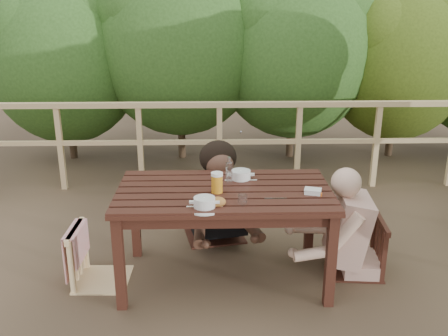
{
  "coord_description": "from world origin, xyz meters",
  "views": [
    {
      "loc": [
        -0.09,
        -3.46,
        2.09
      ],
      "look_at": [
        0.0,
        0.05,
        0.9
      ],
      "focal_mm": 40.01,
      "sensor_mm": 36.0,
      "label": 1
    }
  ],
  "objects_px": {
    "chair_left": "(99,231)",
    "woman": "(214,160)",
    "soup_far": "(241,176)",
    "butter_tub": "(313,192)",
    "table": "(224,235)",
    "bread_roll": "(217,202)",
    "chair_far": "(214,183)",
    "bottle": "(229,171)",
    "soup_near": "(204,203)",
    "beer_glass": "(217,183)",
    "tumbler": "(243,200)",
    "diner_right": "(366,188)",
    "chair_right": "(359,223)"
  },
  "relations": [
    {
      "from": "chair_right",
      "to": "soup_near",
      "type": "relative_size",
      "value": 3.34
    },
    {
      "from": "table",
      "to": "chair_left",
      "type": "xyz_separation_m",
      "value": [
        -0.95,
        -0.02,
        0.06
      ]
    },
    {
      "from": "bottle",
      "to": "beer_glass",
      "type": "bearing_deg",
      "value": -115.39
    },
    {
      "from": "tumbler",
      "to": "woman",
      "type": "bearing_deg",
      "value": 100.36
    },
    {
      "from": "bottle",
      "to": "butter_tub",
      "type": "xyz_separation_m",
      "value": [
        0.6,
        -0.25,
        -0.08
      ]
    },
    {
      "from": "table",
      "to": "woman",
      "type": "bearing_deg",
      "value": 95.33
    },
    {
      "from": "chair_far",
      "to": "soup_far",
      "type": "distance_m",
      "value": 0.64
    },
    {
      "from": "beer_glass",
      "to": "bottle",
      "type": "bearing_deg",
      "value": 64.61
    },
    {
      "from": "diner_right",
      "to": "chair_right",
      "type": "bearing_deg",
      "value": 95.1
    },
    {
      "from": "woman",
      "to": "soup_near",
      "type": "relative_size",
      "value": 5.83
    },
    {
      "from": "chair_right",
      "to": "bread_roll",
      "type": "bearing_deg",
      "value": -65.89
    },
    {
      "from": "soup_far",
      "to": "tumbler",
      "type": "height_order",
      "value": "soup_far"
    },
    {
      "from": "beer_glass",
      "to": "tumbler",
      "type": "distance_m",
      "value": 0.28
    },
    {
      "from": "table",
      "to": "chair_left",
      "type": "bearing_deg",
      "value": -178.93
    },
    {
      "from": "soup_near",
      "to": "chair_left",
      "type": "bearing_deg",
      "value": 158.76
    },
    {
      "from": "chair_far",
      "to": "bread_roll",
      "type": "height_order",
      "value": "chair_far"
    },
    {
      "from": "chair_far",
      "to": "bottle",
      "type": "xyz_separation_m",
      "value": [
        0.11,
        -0.62,
        0.33
      ]
    },
    {
      "from": "chair_left",
      "to": "soup_near",
      "type": "height_order",
      "value": "chair_left"
    },
    {
      "from": "soup_near",
      "to": "beer_glass",
      "type": "relative_size",
      "value": 1.49
    },
    {
      "from": "table",
      "to": "beer_glass",
      "type": "xyz_separation_m",
      "value": [
        -0.05,
        -0.06,
        0.45
      ]
    },
    {
      "from": "soup_near",
      "to": "tumbler",
      "type": "height_order",
      "value": "soup_near"
    },
    {
      "from": "table",
      "to": "butter_tub",
      "type": "bearing_deg",
      "value": -9.8
    },
    {
      "from": "table",
      "to": "bottle",
      "type": "height_order",
      "value": "bottle"
    },
    {
      "from": "soup_far",
      "to": "butter_tub",
      "type": "bearing_deg",
      "value": -32.76
    },
    {
      "from": "diner_right",
      "to": "soup_far",
      "type": "relative_size",
      "value": 5.56
    },
    {
      "from": "chair_right",
      "to": "woman",
      "type": "xyz_separation_m",
      "value": [
        -1.14,
        0.69,
        0.31
      ]
    },
    {
      "from": "soup_near",
      "to": "butter_tub",
      "type": "relative_size",
      "value": 2.05
    },
    {
      "from": "woman",
      "to": "tumbler",
      "type": "bearing_deg",
      "value": 89.02
    },
    {
      "from": "soup_far",
      "to": "table",
      "type": "bearing_deg",
      "value": -122.42
    },
    {
      "from": "diner_right",
      "to": "beer_glass",
      "type": "height_order",
      "value": "diner_right"
    },
    {
      "from": "chair_left",
      "to": "woman",
      "type": "height_order",
      "value": "woman"
    },
    {
      "from": "butter_tub",
      "to": "chair_far",
      "type": "bearing_deg",
      "value": 146.28
    },
    {
      "from": "bread_roll",
      "to": "soup_far",
      "type": "bearing_deg",
      "value": 69.49
    },
    {
      "from": "beer_glass",
      "to": "bottle",
      "type": "distance_m",
      "value": 0.22
    },
    {
      "from": "chair_left",
      "to": "diner_right",
      "type": "bearing_deg",
      "value": -85.38
    },
    {
      "from": "beer_glass",
      "to": "butter_tub",
      "type": "height_order",
      "value": "beer_glass"
    },
    {
      "from": "soup_far",
      "to": "tumbler",
      "type": "xyz_separation_m",
      "value": [
        -0.02,
        -0.49,
        -0.0
      ]
    },
    {
      "from": "diner_right",
      "to": "bottle",
      "type": "height_order",
      "value": "diner_right"
    },
    {
      "from": "table",
      "to": "chair_left",
      "type": "distance_m",
      "value": 0.95
    },
    {
      "from": "table",
      "to": "bread_roll",
      "type": "bearing_deg",
      "value": -100.49
    },
    {
      "from": "chair_left",
      "to": "soup_near",
      "type": "bearing_deg",
      "value": -109.65
    },
    {
      "from": "soup_near",
      "to": "bread_roll",
      "type": "bearing_deg",
      "value": 22.24
    },
    {
      "from": "tumbler",
      "to": "butter_tub",
      "type": "bearing_deg",
      "value": 17.63
    },
    {
      "from": "chair_right",
      "to": "soup_far",
      "type": "bearing_deg",
      "value": -92.47
    },
    {
      "from": "bread_roll",
      "to": "table",
      "type": "bearing_deg",
      "value": 79.51
    },
    {
      "from": "table",
      "to": "woman",
      "type": "relative_size",
      "value": 1.1
    },
    {
      "from": "chair_left",
      "to": "bread_roll",
      "type": "distance_m",
      "value": 1.0
    },
    {
      "from": "bread_roll",
      "to": "beer_glass",
      "type": "distance_m",
      "value": 0.24
    },
    {
      "from": "chair_left",
      "to": "bread_roll",
      "type": "relative_size",
      "value": 7.08
    },
    {
      "from": "chair_right",
      "to": "beer_glass",
      "type": "distance_m",
      "value": 1.2
    }
  ]
}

